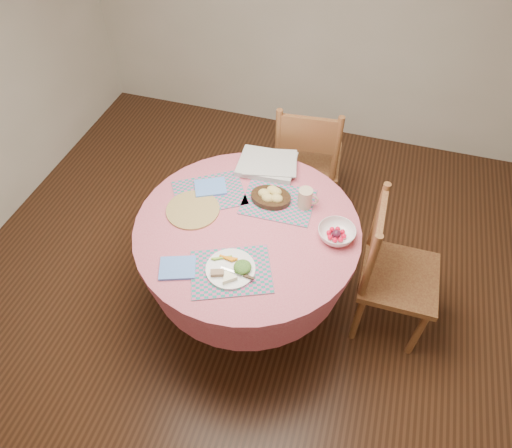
% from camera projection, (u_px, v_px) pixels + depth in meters
% --- Properties ---
extents(ground, '(4.00, 4.00, 0.00)m').
position_uv_depth(ground, '(249.00, 300.00, 3.04)').
color(ground, '#331C0F').
rests_on(ground, ground).
extents(room_envelope, '(4.01, 4.01, 2.71)m').
position_uv_depth(room_envelope, '(244.00, 61.00, 1.76)').
color(room_envelope, silver).
rests_on(room_envelope, ground).
extents(dining_table, '(1.24, 1.24, 0.75)m').
position_uv_depth(dining_table, '(248.00, 248.00, 2.63)').
color(dining_table, '#C95D6D').
rests_on(dining_table, ground).
extents(chair_right, '(0.43, 0.45, 0.97)m').
position_uv_depth(chair_right, '(391.00, 270.00, 2.58)').
color(chair_right, brown).
rests_on(chair_right, ground).
extents(chair_back, '(0.50, 0.48, 1.00)m').
position_uv_depth(chair_back, '(307.00, 159.00, 3.20)').
color(chair_back, brown).
rests_on(chair_back, ground).
extents(placemat_front, '(0.49, 0.43, 0.01)m').
position_uv_depth(placemat_front, '(231.00, 272.00, 2.27)').
color(placemat_front, '#167D69').
rests_on(placemat_front, dining_table).
extents(placemat_left, '(0.50, 0.47, 0.01)m').
position_uv_depth(placemat_left, '(209.00, 193.00, 2.65)').
color(placemat_left, '#167D69').
rests_on(placemat_left, dining_table).
extents(placemat_back, '(0.41, 0.31, 0.01)m').
position_uv_depth(placemat_back, '(278.00, 202.00, 2.60)').
color(placemat_back, '#167D69').
rests_on(placemat_back, dining_table).
extents(wicker_trivet, '(0.30, 0.30, 0.01)m').
position_uv_depth(wicker_trivet, '(193.00, 210.00, 2.55)').
color(wicker_trivet, olive).
rests_on(wicker_trivet, dining_table).
extents(napkin_near, '(0.22, 0.19, 0.01)m').
position_uv_depth(napkin_near, '(178.00, 268.00, 2.28)').
color(napkin_near, '#5686DD').
rests_on(napkin_near, dining_table).
extents(napkin_far, '(0.22, 0.21, 0.01)m').
position_uv_depth(napkin_far, '(210.00, 187.00, 2.66)').
color(napkin_far, '#5686DD').
rests_on(napkin_far, placemat_left).
extents(dinner_plate, '(0.25, 0.25, 0.05)m').
position_uv_depth(dinner_plate, '(232.00, 269.00, 2.26)').
color(dinner_plate, white).
rests_on(dinner_plate, placemat_front).
extents(bread_bowl, '(0.23, 0.23, 0.08)m').
position_uv_depth(bread_bowl, '(271.00, 196.00, 2.58)').
color(bread_bowl, black).
rests_on(bread_bowl, placemat_back).
extents(latte_mug, '(0.12, 0.08, 0.12)m').
position_uv_depth(latte_mug, '(306.00, 198.00, 2.53)').
color(latte_mug, tan).
rests_on(latte_mug, placemat_back).
extents(fruit_bowl, '(0.21, 0.21, 0.06)m').
position_uv_depth(fruit_bowl, '(336.00, 234.00, 2.40)').
color(fruit_bowl, white).
rests_on(fruit_bowl, dining_table).
extents(newspaper_stack, '(0.38, 0.31, 0.04)m').
position_uv_depth(newspaper_stack, '(267.00, 164.00, 2.78)').
color(newspaper_stack, silver).
rests_on(newspaper_stack, dining_table).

